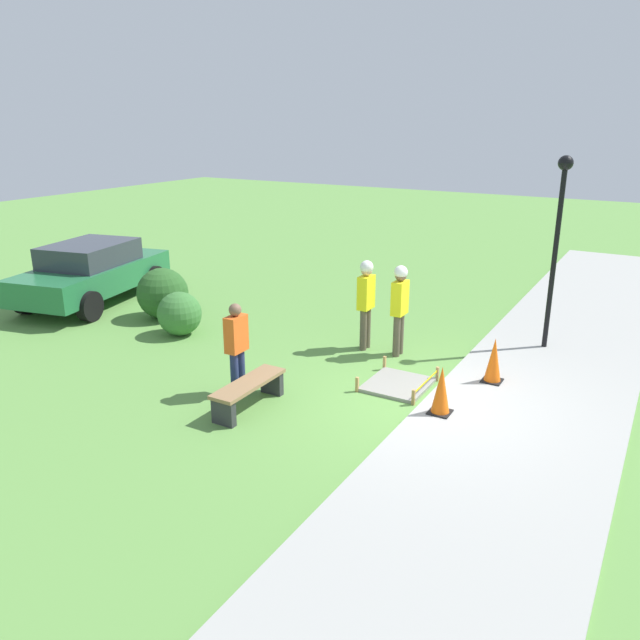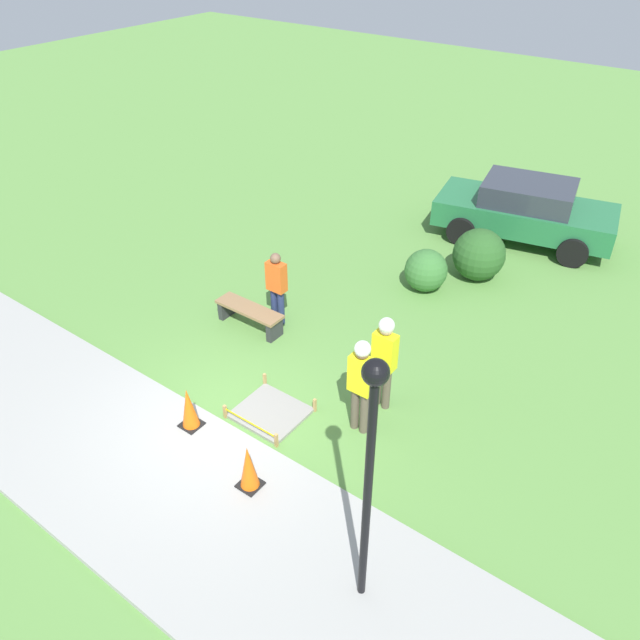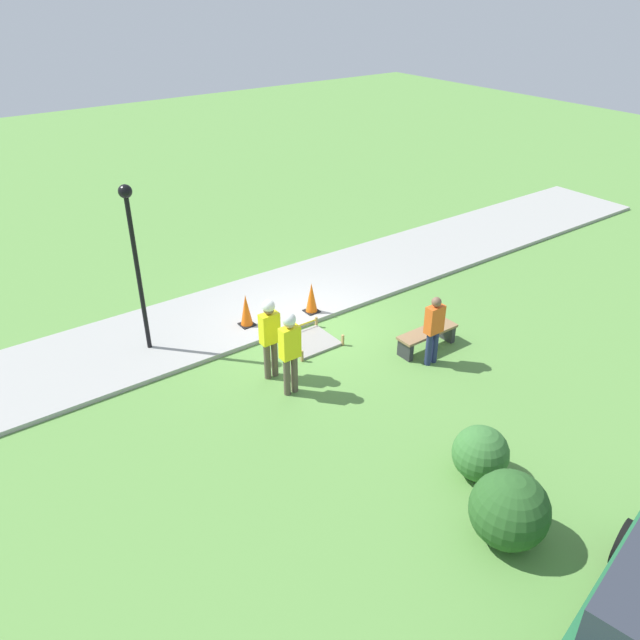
% 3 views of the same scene
% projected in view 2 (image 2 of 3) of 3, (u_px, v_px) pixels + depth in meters
% --- Properties ---
extents(ground_plane, '(60.00, 60.00, 0.00)m').
position_uv_depth(ground_plane, '(223.00, 424.00, 10.55)').
color(ground_plane, '#5B8E42').
extents(sidewalk, '(28.00, 3.04, 0.10)m').
position_uv_depth(sidewalk, '(153.00, 479.00, 9.51)').
color(sidewalk, '#9E9E99').
rests_on(sidewalk, ground_plane).
extents(wet_concrete_patch, '(1.18, 1.09, 0.27)m').
position_uv_depth(wet_concrete_patch, '(270.00, 413.00, 10.73)').
color(wet_concrete_patch, gray).
rests_on(wet_concrete_patch, ground_plane).
extents(traffic_cone_near_patch, '(0.34, 0.34, 0.78)m').
position_uv_depth(traffic_cone_near_patch, '(189.00, 408.00, 10.17)').
color(traffic_cone_near_patch, black).
rests_on(traffic_cone_near_patch, sidewalk).
extents(traffic_cone_far_patch, '(0.34, 0.34, 0.80)m').
position_uv_depth(traffic_cone_far_patch, '(249.00, 467.00, 9.12)').
color(traffic_cone_far_patch, black).
rests_on(traffic_cone_far_patch, sidewalk).
extents(park_bench, '(1.51, 0.44, 0.47)m').
position_uv_depth(park_bench, '(250.00, 314.00, 12.69)').
color(park_bench, '#2D2D33').
rests_on(park_bench, ground_plane).
extents(worker_supervisor, '(0.40, 0.27, 1.84)m').
position_uv_depth(worker_supervisor, '(384.00, 355.00, 10.31)').
color(worker_supervisor, brown).
rests_on(worker_supervisor, ground_plane).
extents(worker_assistant, '(0.40, 0.26, 1.82)m').
position_uv_depth(worker_assistant, '(361.00, 379.00, 9.84)').
color(worker_assistant, brown).
rests_on(worker_assistant, ground_plane).
extents(bystander_in_orange_shirt, '(0.40, 0.22, 1.61)m').
position_uv_depth(bystander_in_orange_shirt, '(277.00, 285.00, 12.51)').
color(bystander_in_orange_shirt, navy).
rests_on(bystander_in_orange_shirt, ground_plane).
extents(lamppost_near, '(0.28, 0.28, 3.75)m').
position_uv_depth(lamppost_near, '(370.00, 456.00, 6.54)').
color(lamppost_near, black).
rests_on(lamppost_near, sidewalk).
extents(parked_car_green, '(4.61, 2.73, 1.53)m').
position_uv_depth(parked_car_green, '(525.00, 210.00, 15.63)').
color(parked_car_green, '#236B3D').
rests_on(parked_car_green, ground_plane).
extents(shrub_rounded_near, '(1.19, 1.19, 1.19)m').
position_uv_depth(shrub_rounded_near, '(479.00, 255.00, 14.16)').
color(shrub_rounded_near, '#285623').
rests_on(shrub_rounded_near, ground_plane).
extents(shrub_rounded_mid, '(0.95, 0.95, 0.95)m').
position_uv_depth(shrub_rounded_mid, '(426.00, 270.00, 13.81)').
color(shrub_rounded_mid, '#387033').
rests_on(shrub_rounded_mid, ground_plane).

